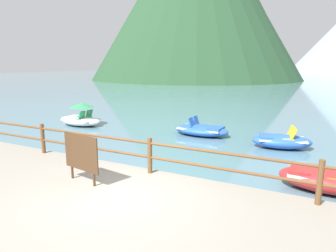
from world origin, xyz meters
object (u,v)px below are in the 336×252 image
pedal_boat_4 (327,180)px  pedal_boat_2 (281,141)px  pedal_boat_0 (81,118)px  sign_board (81,153)px  pedal_boat_3 (201,130)px

pedal_boat_4 → pedal_boat_2: bearing=112.2°
pedal_boat_0 → pedal_boat_2: pedal_boat_0 is taller
sign_board → pedal_boat_3: size_ratio=0.46×
pedal_boat_0 → pedal_boat_4: pedal_boat_0 is taller
pedal_boat_0 → pedal_boat_3: 6.58m
sign_board → pedal_boat_4: size_ratio=0.49×
sign_board → pedal_boat_3: bearing=87.9°
pedal_boat_0 → pedal_boat_2: (10.05, 0.21, -0.12)m
sign_board → pedal_boat_0: size_ratio=0.51×
pedal_boat_2 → pedal_boat_4: 4.03m
pedal_boat_0 → pedal_boat_2: size_ratio=0.96×
pedal_boat_2 → pedal_boat_3: bearing=170.8°
pedal_boat_0 → sign_board: bearing=-46.7°
pedal_boat_4 → pedal_boat_0: bearing=163.1°
pedal_boat_0 → pedal_boat_3: bearing=6.8°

